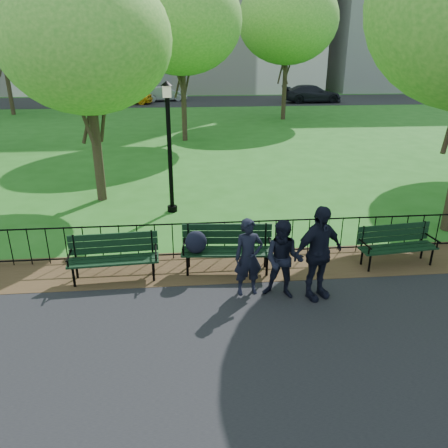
{
  "coord_description": "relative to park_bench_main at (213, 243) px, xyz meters",
  "views": [
    {
      "loc": [
        -1.49,
        -7.24,
        4.58
      ],
      "look_at": [
        -0.66,
        1.5,
        1.04
      ],
      "focal_mm": 35.0,
      "sensor_mm": 36.0,
      "label": 1
    }
  ],
  "objects": [
    {
      "name": "iron_fence",
      "position": [
        0.92,
        0.7,
        -0.2
      ],
      "size": [
        24.06,
        0.06,
        1.0
      ],
      "color": "black",
      "rests_on": "ground"
    },
    {
      "name": "park_bench_main",
      "position": [
        0.0,
        0.0,
        0.0
      ],
      "size": [
        2.01,
        0.78,
        1.12
      ],
      "rotation": [
        0.0,
        0.0,
        -0.09
      ],
      "color": "black",
      "rests_on": "ground"
    },
    {
      "name": "tree_far_e",
      "position": [
        6.43,
        21.86,
        5.58
      ],
      "size": [
        6.49,
        6.49,
        9.04
      ],
      "color": "#2D2116",
      "rests_on": "ground"
    },
    {
      "name": "person_left",
      "position": [
        0.62,
        -0.97,
        0.1
      ],
      "size": [
        0.62,
        0.45,
        1.58
      ],
      "primitive_type": "imported",
      "rotation": [
        0.0,
        0.0,
        0.12
      ],
      "color": "black",
      "rests_on": "asphalt_path"
    },
    {
      "name": "person_mid",
      "position": [
        1.27,
        -1.17,
        0.11
      ],
      "size": [
        0.87,
        0.65,
        1.59
      ],
      "primitive_type": "imported",
      "rotation": [
        0.0,
        0.0,
        -0.36
      ],
      "color": "black",
      "rests_on": "asphalt_path"
    },
    {
      "name": "dirt_strip",
      "position": [
        0.92,
        0.2,
        -0.68
      ],
      "size": [
        60.0,
        1.6,
        0.01
      ],
      "primitive_type": "cube",
      "color": "#372A16",
      "rests_on": "ground"
    },
    {
      "name": "park_bench_right_a",
      "position": [
        4.13,
        0.0,
        -0.13
      ],
      "size": [
        1.79,
        0.72,
        0.99
      ],
      "rotation": [
        0.0,
        0.0,
        0.11
      ],
      "color": "black",
      "rests_on": "ground"
    },
    {
      "name": "person_right",
      "position": [
        1.92,
        -1.24,
        0.26
      ],
      "size": [
        1.2,
        0.84,
        1.89
      ],
      "primitive_type": "imported",
      "rotation": [
        0.0,
        0.0,
        0.39
      ],
      "color": "black",
      "rests_on": "asphalt_path"
    },
    {
      "name": "lamppost",
      "position": [
        -0.96,
        3.96,
        1.35
      ],
      "size": [
        0.34,
        0.34,
        3.77
      ],
      "color": "black",
      "rests_on": "ground"
    },
    {
      "name": "ground",
      "position": [
        0.92,
        -1.3,
        -0.7
      ],
      "size": [
        120.0,
        120.0,
        0.0
      ],
      "primitive_type": "plane",
      "color": "#225E18"
    },
    {
      "name": "asphalt_path",
      "position": [
        0.92,
        -4.7,
        -0.69
      ],
      "size": [
        60.0,
        9.2,
        0.01
      ],
      "primitive_type": "cube",
      "color": "black",
      "rests_on": "ground"
    },
    {
      "name": "tree_far_c",
      "position": [
        -0.45,
        14.99,
        5.13
      ],
      "size": [
        6.02,
        6.02,
        8.4
      ],
      "color": "#2D2116",
      "rests_on": "ground"
    },
    {
      "name": "sedan_dark",
      "position": [
        11.24,
        31.58,
        0.08
      ],
      "size": [
        5.35,
        2.35,
        1.53
      ],
      "primitive_type": "imported",
      "rotation": [
        0.0,
        0.0,
        1.61
      ],
      "color": "black",
      "rests_on": "far_street"
    },
    {
      "name": "tree_near_w",
      "position": [
        -3.26,
        5.31,
        4.12
      ],
      "size": [
        4.98,
        4.98,
        6.95
      ],
      "color": "#2D2116",
      "rests_on": "ground"
    },
    {
      "name": "far_street",
      "position": [
        0.92,
        33.7,
        -0.69
      ],
      "size": [
        70.0,
        9.0,
        0.01
      ],
      "primitive_type": "cube",
      "color": "black",
      "rests_on": "ground"
    },
    {
      "name": "taxi",
      "position": [
        -5.35,
        32.0,
        0.08
      ],
      "size": [
        4.7,
        2.41,
        1.53
      ],
      "primitive_type": "imported",
      "rotation": [
        0.0,
        0.0,
        1.43
      ],
      "color": "yellow",
      "rests_on": "far_street"
    },
    {
      "name": "park_bench_left_a",
      "position": [
        -2.11,
        -0.07,
        -0.09
      ],
      "size": [
        1.89,
        0.68,
        1.05
      ],
      "rotation": [
        0.0,
        0.0,
        0.06
      ],
      "color": "black",
      "rests_on": "ground"
    },
    {
      "name": "sedan_silver",
      "position": [
        -2.16,
        33.88,
        -0.01
      ],
      "size": [
        4.3,
        2.34,
        1.34
      ],
      "primitive_type": "imported",
      "rotation": [
        0.0,
        0.0,
        1.81
      ],
      "color": "#93949A",
      "rests_on": "far_street"
    }
  ]
}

